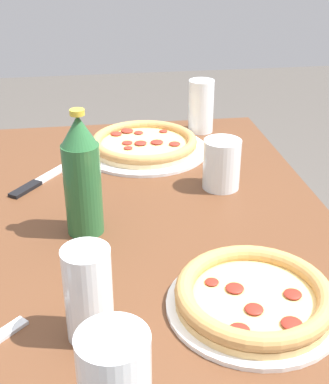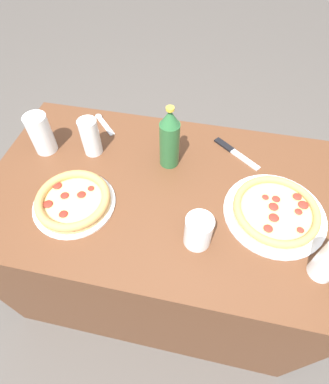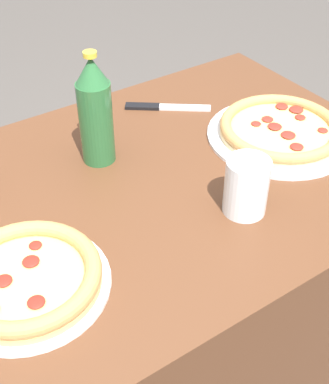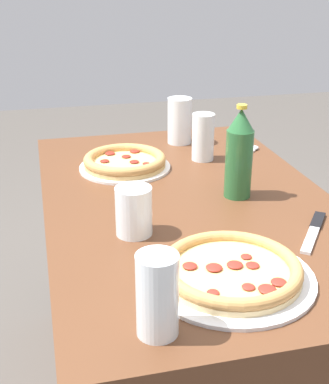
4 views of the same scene
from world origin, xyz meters
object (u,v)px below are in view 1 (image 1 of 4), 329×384
object	(u,v)px
pizza_pepperoni	(144,144)
glass_mango_juice	(89,299)
glass_water	(222,167)
glass_red_wine	(201,108)
beer_bottle	(82,177)
knife	(41,180)
pizza_veggie	(254,297)

from	to	relation	value
pizza_pepperoni	glass_mango_juice	world-z (taller)	glass_mango_juice
glass_water	glass_red_wine	xyz separation A→B (m)	(0.36, -0.03, 0.02)
glass_mango_juice	beer_bottle	distance (m)	0.30
knife	pizza_pepperoni	bearing A→B (deg)	-60.32
glass_mango_juice	glass_red_wine	distance (m)	0.86
glass_red_wine	pizza_pepperoni	bearing A→B (deg)	125.48
glass_mango_juice	beer_bottle	world-z (taller)	beer_bottle
pizza_veggie	glass_mango_juice	size ratio (longest dim) A/B	1.87
knife	beer_bottle	bearing A→B (deg)	-157.06
pizza_veggie	glass_water	size ratio (longest dim) A/B	2.41
glass_water	pizza_pepperoni	bearing A→B (deg)	32.25
glass_red_wine	beer_bottle	world-z (taller)	beer_bottle
pizza_veggie	beer_bottle	world-z (taller)	beer_bottle
glass_red_wine	knife	world-z (taller)	glass_red_wine
beer_bottle	knife	world-z (taller)	beer_bottle
glass_red_wine	pizza_veggie	bearing A→B (deg)	174.25
pizza_veggie	pizza_pepperoni	xyz separation A→B (m)	(0.65, 0.10, -0.00)
pizza_pepperoni	pizza_veggie	bearing A→B (deg)	-171.55
glass_mango_juice	beer_bottle	xyz separation A→B (m)	(0.29, 0.00, 0.05)
pizza_pepperoni	glass_red_wine	distance (m)	0.22
pizza_veggie	glass_water	world-z (taller)	glass_water
beer_bottle	knife	bearing A→B (deg)	22.94
beer_bottle	knife	distance (m)	0.28
pizza_pepperoni	beer_bottle	bearing A→B (deg)	157.63
glass_red_wine	beer_bottle	size ratio (longest dim) A/B	0.60
pizza_veggie	beer_bottle	bearing A→B (deg)	43.05
pizza_veggie	knife	distance (m)	0.62
glass_water	glass_red_wine	world-z (taller)	glass_red_wine
pizza_veggie	beer_bottle	distance (m)	0.38
pizza_veggie	pizza_pepperoni	world-z (taller)	pizza_veggie
glass_red_wine	beer_bottle	xyz separation A→B (m)	(-0.50, 0.33, 0.05)
glass_mango_juice	knife	distance (m)	0.54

